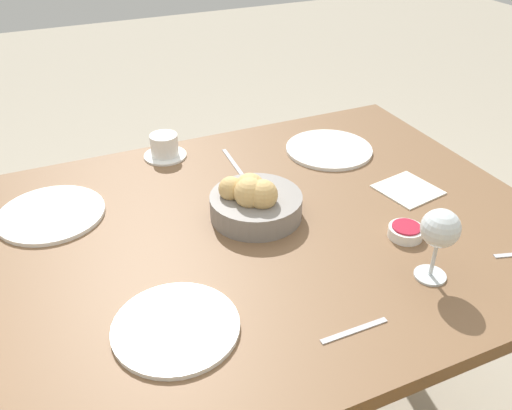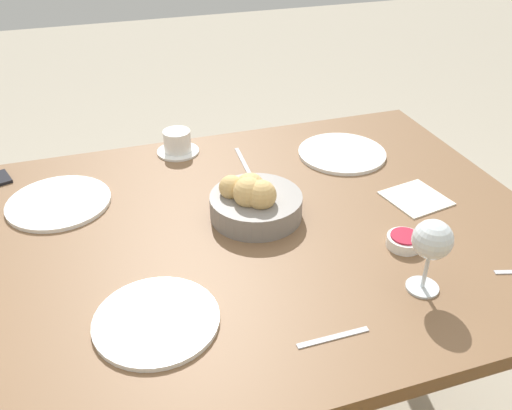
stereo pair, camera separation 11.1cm
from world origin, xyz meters
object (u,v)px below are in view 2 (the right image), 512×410
object	(u,v)px
plate_far_center	(156,320)
jam_bowl_berry	(404,241)
plate_near_right	(59,202)
napkin	(416,198)
coffee_cup	(177,143)
spoon_coffee	(333,337)
plate_near_left	(342,153)
knife_silver	(244,163)
wine_glass	(432,242)
bread_basket	(254,201)

from	to	relation	value
plate_far_center	jam_bowl_berry	distance (m)	0.55
plate_near_right	napkin	xyz separation A→B (m)	(-0.83, 0.25, -0.00)
coffee_cup	spoon_coffee	size ratio (longest dim) A/B	0.88
coffee_cup	jam_bowl_berry	xyz separation A→B (m)	(-0.38, 0.58, -0.02)
spoon_coffee	napkin	distance (m)	0.52
spoon_coffee	plate_near_right	bearing A→B (deg)	-53.29
coffee_cup	spoon_coffee	xyz separation A→B (m)	(-0.12, 0.78, -0.03)
jam_bowl_berry	plate_near_left	bearing A→B (deg)	-97.69
plate_far_center	coffee_cup	size ratio (longest dim) A/B	1.93
coffee_cup	knife_silver	world-z (taller)	coffee_cup
spoon_coffee	coffee_cup	bearing A→B (deg)	-81.19
wine_glass	napkin	xyz separation A→B (m)	(-0.17, -0.29, -0.11)
jam_bowl_berry	knife_silver	bearing A→B (deg)	-64.69
plate_near_right	spoon_coffee	world-z (taller)	plate_near_right
napkin	coffee_cup	bearing A→B (deg)	-40.09
plate_far_center	plate_near_left	bearing A→B (deg)	-140.91
plate_near_right	spoon_coffee	distance (m)	0.75
plate_far_center	spoon_coffee	world-z (taller)	plate_far_center
plate_far_center	wine_glass	world-z (taller)	wine_glass
bread_basket	plate_near_right	bearing A→B (deg)	-24.63
wine_glass	napkin	distance (m)	0.35
plate_far_center	spoon_coffee	size ratio (longest dim) A/B	1.69
plate_near_right	wine_glass	size ratio (longest dim) A/B	1.58
jam_bowl_berry	knife_silver	size ratio (longest dim) A/B	0.43
wine_glass	spoon_coffee	distance (m)	0.25
bread_basket	spoon_coffee	size ratio (longest dim) A/B	1.58
wine_glass	knife_silver	bearing A→B (deg)	-73.03
coffee_cup	plate_near_left	bearing A→B (deg)	160.18
plate_near_left	napkin	distance (m)	0.28
bread_basket	spoon_coffee	bearing A→B (deg)	92.26
wine_glass	jam_bowl_berry	world-z (taller)	wine_glass
bread_basket	jam_bowl_berry	size ratio (longest dim) A/B	2.78
plate_far_center	spoon_coffee	bearing A→B (deg)	155.11
plate_far_center	wine_glass	distance (m)	0.52
bread_basket	knife_silver	world-z (taller)	bread_basket
plate_near_left	spoon_coffee	size ratio (longest dim) A/B	1.81
plate_near_left	coffee_cup	distance (m)	0.46
wine_glass	napkin	world-z (taller)	wine_glass
plate_near_right	plate_far_center	distance (m)	0.49
plate_near_right	plate_far_center	bearing A→B (deg)	108.93
jam_bowl_berry	napkin	size ratio (longest dim) A/B	0.49
coffee_cup	napkin	bearing A→B (deg)	139.91
coffee_cup	napkin	world-z (taller)	coffee_cup
jam_bowl_berry	wine_glass	bearing A→B (deg)	73.87
spoon_coffee	jam_bowl_berry	bearing A→B (deg)	-142.74
spoon_coffee	plate_near_left	bearing A→B (deg)	-116.83
coffee_cup	bread_basket	bearing A→B (deg)	105.53
plate_near_left	napkin	bearing A→B (deg)	104.70
bread_basket	wine_glass	distance (m)	0.42
plate_near_right	wine_glass	bearing A→B (deg)	141.24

